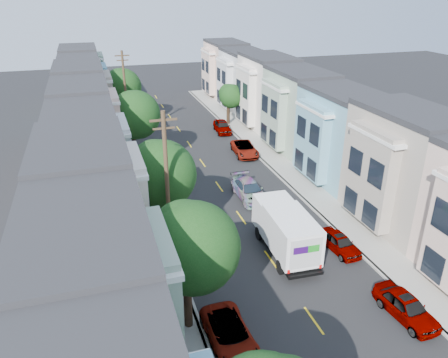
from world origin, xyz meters
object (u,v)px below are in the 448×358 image
object	(u,v)px
parked_right_a	(406,307)
parked_left_c	(196,257)
tree_d	(135,115)
parked_left_b	(230,335)
tree_c	(160,175)
utility_pole_near	(167,190)
parked_right_c	(245,149)
tree_b	(192,248)
parked_right_d	(222,127)
parked_left_d	(164,185)
utility_pole_far	(126,96)
parked_right_b	(340,243)
fedex_truck	(285,229)
tree_e	(122,87)
tree_far_r	(230,97)
lead_sedan	(249,190)

from	to	relation	value
parked_right_a	parked_left_c	bearing A→B (deg)	135.38
tree_d	parked_left_b	world-z (taller)	tree_d
tree_c	utility_pole_near	distance (m)	2.60
parked_right_c	tree_b	bearing A→B (deg)	-110.42
parked_right_d	parked_left_c	bearing A→B (deg)	-105.43
parked_left_d	parked_right_a	bearing A→B (deg)	-58.86
utility_pole_far	parked_right_b	size ratio (longest dim) A/B	2.62
parked_right_b	parked_right_d	xyz separation A→B (m)	(0.00, 27.50, 0.11)
fedex_truck	parked_left_b	bearing A→B (deg)	-129.07
tree_e	tree_c	bearing A→B (deg)	-90.00
parked_left_d	parked_right_b	xyz separation A→B (m)	(9.80, -12.80, -0.01)
parked_right_c	parked_left_c	bearing A→B (deg)	-113.23
tree_c	tree_far_r	bearing A→B (deg)	62.58
parked_left_d	parked_right_c	world-z (taller)	parked_right_c
lead_sedan	tree_d	bearing A→B (deg)	128.97
utility_pole_far	parked_left_d	distance (m)	16.25
tree_d	utility_pole_near	size ratio (longest dim) A/B	0.76
tree_c	parked_right_c	size ratio (longest dim) A/B	1.53
tree_c	fedex_truck	size ratio (longest dim) A/B	1.12
parked_left_d	tree_c	bearing A→B (deg)	-95.46
fedex_truck	parked_left_d	distance (m)	13.38
tree_c	utility_pole_far	size ratio (longest dim) A/B	0.75
tree_e	utility_pole_near	xyz separation A→B (m)	(0.00, -31.22, 0.14)
parked_left_c	parked_left_d	xyz separation A→B (m)	(0.00, 11.62, -0.04)
tree_far_r	parked_left_b	distance (m)	38.29
utility_pole_near	utility_pole_far	bearing A→B (deg)	90.00
parked_right_b	parked_left_b	bearing A→B (deg)	-153.37
parked_left_b	tree_far_r	bearing A→B (deg)	70.31
parked_left_b	parked_left_c	size ratio (longest dim) A/B	1.12
tree_d	tree_e	xyz separation A→B (m)	(0.00, 14.14, -0.26)
tree_d	fedex_truck	bearing A→B (deg)	-67.78
tree_b	tree_e	distance (m)	37.64
tree_b	fedex_truck	bearing A→B (deg)	33.85
tree_e	utility_pole_far	distance (m)	5.22
parked_right_a	lead_sedan	bearing A→B (deg)	95.51
parked_left_b	parked_right_b	world-z (taller)	parked_left_b
tree_c	parked_left_b	bearing A→B (deg)	-82.64
utility_pole_near	parked_right_d	bearing A→B (deg)	66.01
parked_right_a	parked_right_b	xyz separation A→B (m)	(0.00, 6.87, -0.07)
parked_right_c	utility_pole_near	bearing A→B (deg)	-118.27
parked_left_b	parked_left_d	size ratio (longest dim) A/B	1.00
tree_c	parked_right_d	size ratio (longest dim) A/B	1.65
utility_pole_near	parked_left_d	size ratio (longest dim) A/B	2.20
tree_c	utility_pole_far	distance (m)	23.40
tree_b	tree_d	bearing A→B (deg)	90.00
fedex_truck	tree_c	bearing A→B (deg)	154.83
parked_right_b	tree_far_r	bearing A→B (deg)	81.71
tree_d	parked_right_a	xyz separation A→B (m)	(11.20, -26.29, -4.58)
tree_e	utility_pole_near	size ratio (longest dim) A/B	0.74
parked_left_c	parked_right_b	world-z (taller)	parked_left_c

